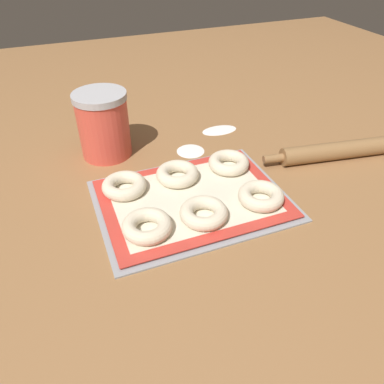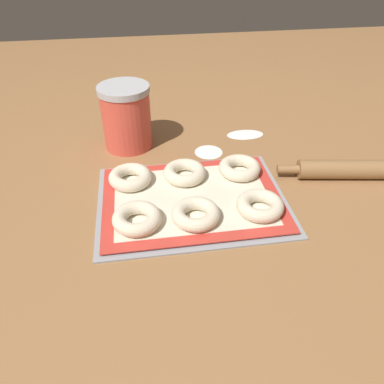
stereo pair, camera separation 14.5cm
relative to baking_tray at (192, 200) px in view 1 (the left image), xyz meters
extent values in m
plane|color=olive|center=(0.02, -0.01, 0.00)|extent=(2.80, 2.80, 0.00)
cube|color=#93969B|center=(0.00, 0.00, 0.00)|extent=(0.41, 0.31, 0.01)
cube|color=red|center=(0.00, 0.00, 0.01)|extent=(0.39, 0.29, 0.00)
cube|color=beige|center=(0.00, 0.00, 0.01)|extent=(0.33, 0.23, 0.00)
torus|color=beige|center=(-0.12, -0.07, 0.02)|extent=(0.10, 0.10, 0.03)
torus|color=beige|center=(0.00, -0.07, 0.02)|extent=(0.10, 0.10, 0.03)
torus|color=beige|center=(0.13, -0.07, 0.02)|extent=(0.10, 0.10, 0.03)
torus|color=beige|center=(-0.13, 0.08, 0.02)|extent=(0.10, 0.10, 0.03)
torus|color=beige|center=(-0.01, 0.08, 0.02)|extent=(0.10, 0.10, 0.03)
torus|color=beige|center=(0.13, 0.08, 0.02)|extent=(0.10, 0.10, 0.03)
cylinder|color=#DB4C3D|center=(-0.13, 0.27, 0.07)|extent=(0.13, 0.13, 0.15)
cylinder|color=#B2B2B7|center=(-0.13, 0.27, 0.15)|extent=(0.13, 0.13, 0.02)
cylinder|color=olive|center=(0.41, 0.03, 0.02)|extent=(0.31, 0.09, 0.05)
cylinder|color=olive|center=(0.24, 0.06, 0.02)|extent=(0.05, 0.03, 0.02)
ellipsoid|color=white|center=(0.20, 0.28, 0.00)|extent=(0.11, 0.06, 0.00)
ellipsoid|color=white|center=(0.08, 0.20, 0.00)|extent=(0.07, 0.07, 0.00)
camera|label=1|loc=(-0.24, -0.60, 0.51)|focal=35.00mm
camera|label=2|loc=(-0.10, -0.64, 0.51)|focal=35.00mm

